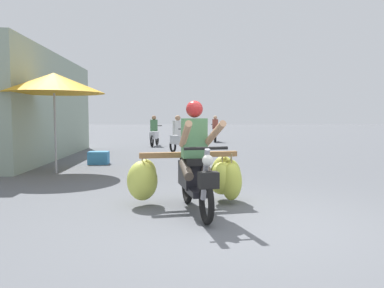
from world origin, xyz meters
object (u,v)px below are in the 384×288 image
(motorbike_main_loaded, at_px, (196,174))
(produce_crate, at_px, (99,158))
(motorbike_distant_ahead_left, at_px, (154,134))
(motorbike_distant_ahead_right, at_px, (215,131))
(market_umbrella_near_shop, at_px, (54,83))
(motorbike_distant_far_ahead, at_px, (178,138))

(motorbike_main_loaded, height_order, produce_crate, motorbike_main_loaded)
(motorbike_distant_ahead_left, relative_size, produce_crate, 2.88)
(motorbike_distant_ahead_right, bearing_deg, market_umbrella_near_shop, -114.99)
(motorbike_distant_far_ahead, bearing_deg, motorbike_distant_ahead_left, 106.09)
(market_umbrella_near_shop, bearing_deg, produce_crate, 68.07)
(motorbike_distant_ahead_right, distance_m, motorbike_distant_far_ahead, 6.62)
(motorbike_main_loaded, bearing_deg, motorbike_distant_ahead_right, 82.41)
(motorbike_distant_ahead_left, bearing_deg, motorbike_distant_ahead_right, 40.88)
(motorbike_distant_ahead_right, height_order, market_umbrella_near_shop, market_umbrella_near_shop)
(motorbike_distant_ahead_left, bearing_deg, motorbike_main_loaded, -84.15)
(motorbike_distant_far_ahead, bearing_deg, motorbike_main_loaded, -88.89)
(motorbike_distant_ahead_left, height_order, market_umbrella_near_shop, market_umbrella_near_shop)
(market_umbrella_near_shop, distance_m, produce_crate, 2.68)
(motorbike_distant_ahead_left, distance_m, produce_crate, 6.61)
(motorbike_distant_ahead_left, xyz_separation_m, market_umbrella_near_shop, (-1.96, -8.17, 1.58))
(motorbike_distant_ahead_right, bearing_deg, motorbike_distant_far_ahead, -108.20)
(market_umbrella_near_shop, bearing_deg, motorbike_main_loaded, -47.94)
(motorbike_distant_far_ahead, distance_m, produce_crate, 3.71)
(motorbike_main_loaded, height_order, market_umbrella_near_shop, market_umbrella_near_shop)
(motorbike_distant_far_ahead, bearing_deg, motorbike_distant_ahead_right, 71.80)
(motorbike_distant_ahead_right, height_order, motorbike_distant_far_ahead, same)
(motorbike_distant_ahead_left, xyz_separation_m, produce_crate, (-1.27, -6.47, -0.39))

